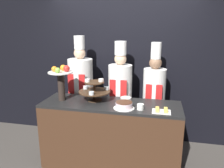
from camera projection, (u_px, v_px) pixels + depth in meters
wall_back at (122, 61)px, 3.82m from camera, size 10.00×0.06×2.80m
buffet_counter at (111, 135)px, 3.15m from camera, size 1.93×0.62×0.96m
tiered_stand at (94, 90)px, 3.10m from camera, size 0.45×0.45×0.32m
fruit_pedestal at (61, 79)px, 3.08m from camera, size 0.35×0.35×0.51m
cake_round at (124, 105)px, 2.83m from camera, size 0.27×0.27×0.09m
cup_white at (140, 107)px, 2.78m from camera, size 0.09×0.09×0.07m
cake_square_tray at (161, 111)px, 2.71m from camera, size 0.23×0.17×0.05m
serving_bowl_far at (126, 99)px, 3.14m from camera, size 0.16×0.16×0.15m
chef_left at (81, 87)px, 3.68m from camera, size 0.41×0.41×1.85m
chef_center_left at (120, 91)px, 3.55m from camera, size 0.38×0.38×1.77m
chef_center_right at (154, 94)px, 3.45m from camera, size 0.35×0.35×1.76m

